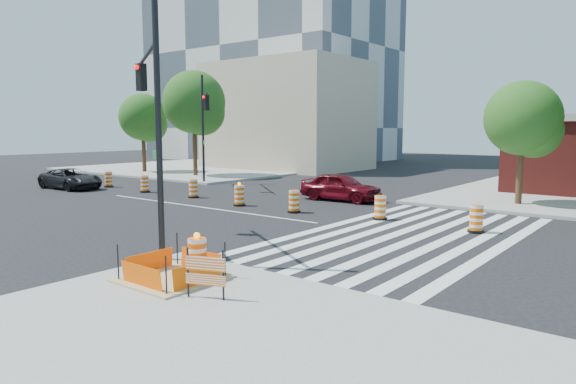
% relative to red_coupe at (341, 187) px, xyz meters
% --- Properties ---
extents(ground, '(120.00, 120.00, 0.00)m').
position_rel_red_coupe_xyz_m(ground, '(-4.19, -6.18, -0.74)').
color(ground, black).
rests_on(ground, ground).
extents(sidewalk_nw, '(22.00, 22.00, 0.15)m').
position_rel_red_coupe_xyz_m(sidewalk_nw, '(-22.19, 11.82, -0.67)').
color(sidewalk_nw, gray).
rests_on(sidewalk_nw, ground).
extents(crosswalk_east, '(6.75, 13.50, 0.01)m').
position_rel_red_coupe_xyz_m(crosswalk_east, '(6.76, -6.18, -0.74)').
color(crosswalk_east, silver).
rests_on(crosswalk_east, ground).
extents(lane_centerline, '(14.00, 0.12, 0.01)m').
position_rel_red_coupe_xyz_m(lane_centerline, '(-4.19, -6.18, -0.74)').
color(lane_centerline, silver).
rests_on(lane_centerline, ground).
extents(excavation_pit, '(2.20, 2.20, 0.90)m').
position_rel_red_coupe_xyz_m(excavation_pit, '(4.81, -15.18, -0.52)').
color(excavation_pit, tan).
rests_on(excavation_pit, ground).
extents(beige_midrise, '(14.00, 10.00, 10.00)m').
position_rel_red_coupe_xyz_m(beige_midrise, '(-16.19, 15.82, 4.26)').
color(beige_midrise, tan).
rests_on(beige_midrise, ground).
extents(red_coupe, '(4.45, 1.97, 1.49)m').
position_rel_red_coupe_xyz_m(red_coupe, '(0.00, 0.00, 0.00)').
color(red_coupe, '#4F060F').
rests_on(red_coupe, ground).
extents(dark_suv, '(4.72, 2.30, 1.29)m').
position_rel_red_coupe_xyz_m(dark_suv, '(-16.42, -6.04, -0.10)').
color(dark_suv, black).
rests_on(dark_suv, ground).
extents(signal_pole_se, '(5.04, 3.13, 7.68)m').
position_rel_red_coupe_xyz_m(signal_pole_se, '(1.64, -13.25, 3.97)').
color(signal_pole_se, black).
rests_on(signal_pole_se, ground).
extents(signal_pole_nw, '(4.32, 3.63, 7.30)m').
position_rel_red_coupe_xyz_m(signal_pole_nw, '(-10.95, 0.40, 3.74)').
color(signal_pole_nw, black).
rests_on(signal_pole_nw, ground).
extents(pit_drum, '(0.58, 0.58, 1.13)m').
position_rel_red_coupe_xyz_m(pit_drum, '(5.17, -14.70, -0.12)').
color(pit_drum, black).
rests_on(pit_drum, ground).
extents(barricade, '(0.88, 0.38, 1.09)m').
position_rel_red_coupe_xyz_m(barricade, '(6.49, -15.65, 0.01)').
color(barricade, '#FF5E05').
rests_on(barricade, ground).
extents(tree_north_a, '(4.01, 4.00, 6.81)m').
position_rel_red_coupe_xyz_m(tree_north_a, '(-22.51, 4.10, 3.82)').
color(tree_north_a, '#382314').
rests_on(tree_north_a, ground).
extents(tree_north_b, '(4.90, 4.90, 8.33)m').
position_rel_red_coupe_xyz_m(tree_north_b, '(-16.36, 4.45, 4.85)').
color(tree_north_b, '#382314').
rests_on(tree_north_b, ground).
extents(tree_north_c, '(3.59, 3.59, 6.10)m').
position_rel_red_coupe_xyz_m(tree_north_c, '(8.03, 3.64, 3.35)').
color(tree_north_c, '#382314').
rests_on(tree_north_c, ground).
extents(median_drum_0, '(0.60, 0.60, 1.02)m').
position_rel_red_coupe_xyz_m(median_drum_0, '(-15.37, -4.01, -0.26)').
color(median_drum_0, black).
rests_on(median_drum_0, ground).
extents(median_drum_1, '(0.60, 0.60, 1.02)m').
position_rel_red_coupe_xyz_m(median_drum_1, '(-11.17, -4.26, -0.26)').
color(median_drum_1, black).
rests_on(median_drum_1, ground).
extents(median_drum_2, '(0.60, 0.60, 1.02)m').
position_rel_red_coupe_xyz_m(median_drum_2, '(-7.02, -4.08, -0.26)').
color(median_drum_2, black).
rests_on(median_drum_2, ground).
extents(median_drum_3, '(0.60, 0.60, 1.18)m').
position_rel_red_coupe_xyz_m(median_drum_3, '(-2.93, -4.70, -0.25)').
color(median_drum_3, black).
rests_on(median_drum_3, ground).
extents(median_drum_4, '(0.60, 0.60, 1.02)m').
position_rel_red_coupe_xyz_m(median_drum_4, '(0.47, -4.69, -0.26)').
color(median_drum_4, black).
rests_on(median_drum_4, ground).
extents(median_drum_5, '(0.60, 0.60, 1.02)m').
position_rel_red_coupe_xyz_m(median_drum_5, '(4.44, -3.92, -0.26)').
color(median_drum_5, black).
rests_on(median_drum_5, ground).
extents(median_drum_6, '(0.60, 0.60, 1.02)m').
position_rel_red_coupe_xyz_m(median_drum_6, '(8.49, -4.14, -0.26)').
color(median_drum_6, black).
rests_on(median_drum_6, ground).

